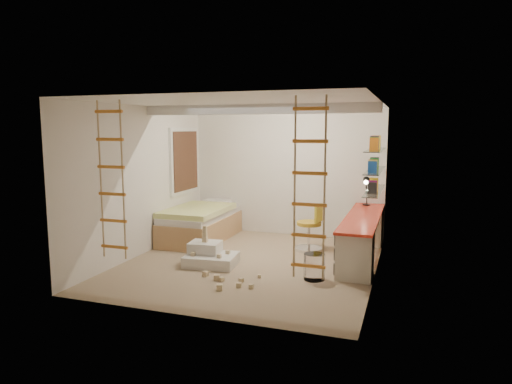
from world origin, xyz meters
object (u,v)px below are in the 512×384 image
(bed, at_px, (201,223))
(play_platform, at_px, (210,256))
(swivel_chair, at_px, (310,233))
(desk, at_px, (362,236))

(bed, distance_m, play_platform, 1.76)
(bed, xyz_separation_m, swivel_chair, (2.24, -0.12, -0.01))
(desk, bearing_deg, bed, 173.51)
(swivel_chair, bearing_deg, bed, 177.02)
(play_platform, bearing_deg, swivel_chair, 45.56)
(play_platform, bearing_deg, desk, 26.31)
(bed, bearing_deg, desk, -6.49)
(desk, xyz_separation_m, bed, (-3.20, 0.36, -0.07))
(swivel_chair, relative_size, play_platform, 0.99)
(desk, height_order, bed, desk)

